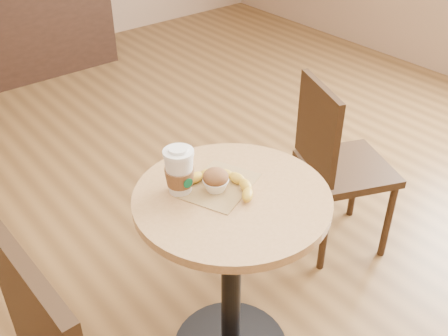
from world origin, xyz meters
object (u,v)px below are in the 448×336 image
Objects in this scene: cafe_table at (231,254)px; chair_right at (336,162)px; muffin at (216,180)px; banana at (225,184)px; coffee_cup at (179,172)px.

cafe_table is 0.89× the size of chair_right.
cafe_table is at bearing 127.25° from chair_right.
banana is (0.02, -0.01, -0.02)m from muffin.
coffee_cup is 1.90× the size of muffin.
chair_right reaches higher than muffin.
coffee_cup is at bearing 117.84° from chair_right.
cafe_table is at bearing -65.36° from muffin.
chair_right is 3.53× the size of banana.
coffee_cup reaches higher than chair_right.
coffee_cup is (-0.87, -0.08, 0.36)m from chair_right.
cafe_table is 0.29m from muffin.
coffee_cup reaches higher than muffin.
chair_right is at bearing -5.04° from banana.
muffin is at bearing 123.21° from chair_right.
coffee_cup is 0.66× the size of banana.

